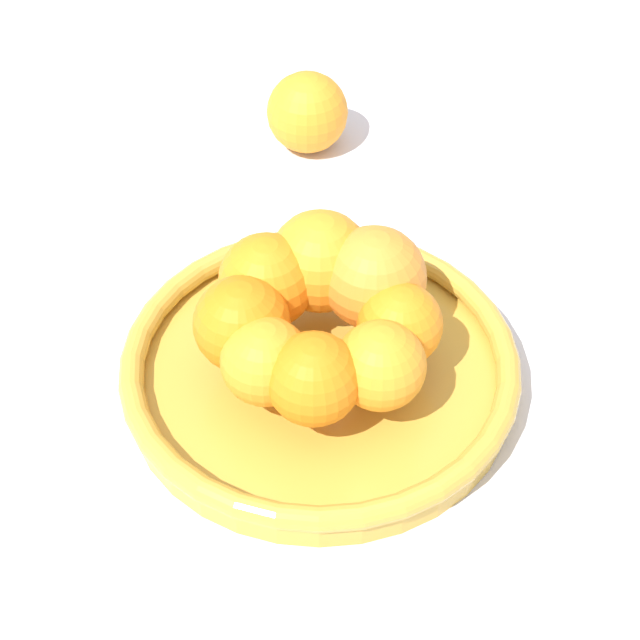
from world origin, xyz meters
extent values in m
plane|color=silver|center=(0.00, 0.00, 0.00)|extent=(4.00, 4.00, 0.00)
cylinder|color=gold|center=(0.00, 0.00, 0.01)|extent=(0.30, 0.30, 0.02)
torus|color=gold|center=(0.00, 0.00, 0.03)|extent=(0.31, 0.31, 0.02)
sphere|color=orange|center=(0.06, 0.00, 0.08)|extent=(0.08, 0.08, 0.08)
sphere|color=orange|center=(0.04, 0.04, 0.08)|extent=(0.08, 0.08, 0.08)
sphere|color=orange|center=(0.00, 0.06, 0.07)|extent=(0.07, 0.07, 0.07)
sphere|color=orange|center=(-0.04, 0.04, 0.07)|extent=(0.07, 0.07, 0.07)
sphere|color=orange|center=(-0.06, 0.00, 0.07)|extent=(0.07, 0.07, 0.07)
sphere|color=orange|center=(-0.04, -0.04, 0.07)|extent=(0.07, 0.07, 0.07)
sphere|color=orange|center=(0.00, -0.06, 0.07)|extent=(0.07, 0.07, 0.07)
sphere|color=orange|center=(0.04, -0.04, 0.07)|extent=(0.06, 0.06, 0.06)
sphere|color=orange|center=(0.22, 0.23, 0.04)|extent=(0.08, 0.08, 0.08)
camera|label=1|loc=(-0.39, -0.40, 0.63)|focal=60.00mm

